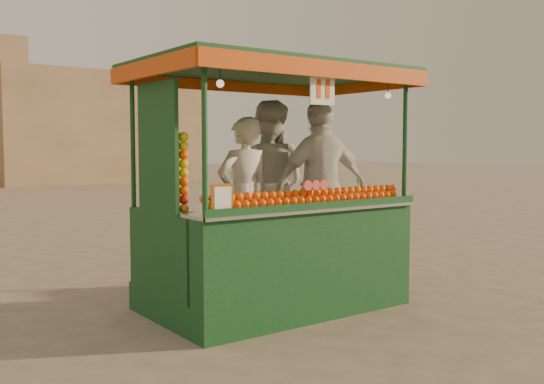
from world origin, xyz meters
TOP-DOWN VIEW (x-y plane):
  - ground at (0.00, 0.00)m, footprint 90.00×90.00m
  - building_right at (7.00, 24.00)m, footprint 9.00×6.00m
  - juice_cart at (0.39, -0.01)m, footprint 2.73×1.77m
  - vendor_left at (0.27, 0.36)m, footprint 0.63×0.43m
  - vendor_middle at (0.79, 0.65)m, footprint 1.15×1.16m
  - vendor_right at (1.12, 0.10)m, footprint 1.15×0.63m

SIDE VIEW (x-z plane):
  - ground at x=0.00m, z-range 0.00..0.00m
  - juice_cart at x=0.39m, z-range -0.44..2.04m
  - vendor_left at x=0.27m, z-range 0.29..1.97m
  - vendor_right at x=1.12m, z-range 0.29..2.16m
  - vendor_middle at x=0.79m, z-range 0.29..2.18m
  - building_right at x=7.00m, z-range 0.00..5.00m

